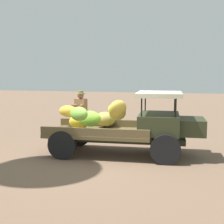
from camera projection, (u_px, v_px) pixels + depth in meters
name	position (u px, v px, depth m)	size (l,w,h in m)	color
ground_plane	(112.00, 156.00, 8.70)	(60.00, 60.00, 0.00)	#7A5E49
truck	(129.00, 125.00, 8.76)	(4.54, 2.07, 1.84)	#2F351F
farmer	(81.00, 112.00, 10.65)	(0.52, 0.49, 1.77)	#44526B
loose_banana_bunch	(86.00, 135.00, 11.07)	(0.57, 0.39, 0.29)	gold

